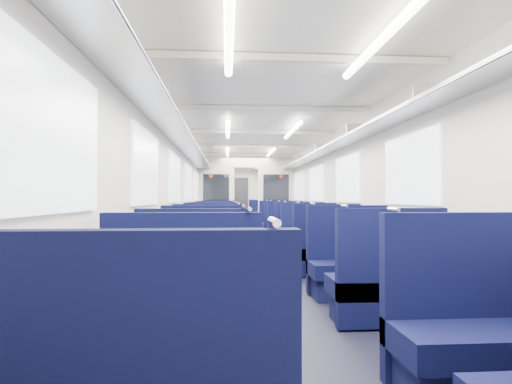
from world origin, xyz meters
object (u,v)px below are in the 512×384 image
object	(u,v)px
seat_11	(310,245)
seat_23	(266,220)
seat_18	(217,226)
seat_22	(219,220)
end_door	(240,200)
seat_10	(211,245)
seat_21	(269,221)
seat_5	(385,288)
seat_4	(195,291)
seat_3	(472,337)
seat_16	(216,229)
seat_19	(276,226)
seat_15	(289,233)
seat_20	(219,222)
seat_27	(261,217)
seat_17	(282,229)
seat_26	(220,217)
bulkhead	(246,194)
seat_14	(215,233)
seat_7	(350,268)
seat_24	(220,218)
seat_8	(208,254)
seat_2	(180,338)
seat_9	(324,253)
seat_13	(298,238)
seat_25	(263,218)
seat_12	(213,238)
seat_6	(203,270)

from	to	relation	value
seat_11	seat_23	size ratio (longest dim) A/B	1.00
seat_18	seat_22	xyz separation A→B (m)	(0.00, 3.34, 0.00)
end_door	seat_11	world-z (taller)	end_door
seat_10	seat_21	distance (m)	6.90
end_door	seat_5	xyz separation A→B (m)	(0.83, -14.86, -0.67)
seat_4	seat_3	bearing A→B (deg)	-37.32
seat_16	seat_19	xyz separation A→B (m)	(1.66, 1.17, 0.00)
seat_22	seat_5	bearing A→B (deg)	-81.63
seat_15	seat_21	world-z (taller)	same
seat_20	seat_27	distance (m)	3.83
seat_17	seat_26	bearing A→B (deg)	103.89
bulkhead	seat_14	distance (m)	3.16
seat_7	seat_24	xyz separation A→B (m)	(-1.66, 11.30, 0.00)
seat_8	seat_2	bearing A→B (deg)	-90.00
seat_16	seat_19	distance (m)	2.03
seat_24	seat_9	bearing A→B (deg)	-80.62
seat_13	end_door	bearing A→B (deg)	94.56
seat_15	seat_17	distance (m)	1.14
bulkhead	seat_13	bearing A→B (deg)	-78.51
seat_14	seat_17	world-z (taller)	same
seat_14	seat_16	distance (m)	1.26
seat_21	seat_27	bearing A→B (deg)	90.00
seat_14	seat_25	bearing A→B (deg)	76.30
seat_24	seat_25	xyz separation A→B (m)	(1.66, 0.11, 0.00)
seat_19	seat_23	size ratio (longest dim) A/B	1.00
seat_18	seat_7	bearing A→B (deg)	-76.48
seat_10	seat_12	world-z (taller)	same
seat_4	seat_15	xyz separation A→B (m)	(1.66, 5.70, 0.00)
end_door	seat_25	distance (m)	2.65
seat_2	seat_17	world-z (taller)	same
bulkhead	seat_21	size ratio (longest dim) A/B	2.63
seat_15	seat_19	distance (m)	2.39
seat_22	seat_24	bearing A→B (deg)	90.00
seat_13	seat_18	world-z (taller)	same
seat_12	seat_26	size ratio (longest dim) A/B	1.00
seat_14	seat_5	bearing A→B (deg)	-73.57
seat_8	seat_10	distance (m)	1.18
seat_15	seat_17	size ratio (longest dim) A/B	1.00
seat_8	seat_9	xyz separation A→B (m)	(1.66, 0.02, 0.00)
seat_25	seat_10	bearing A→B (deg)	-100.46
seat_3	seat_6	distance (m)	2.86
seat_14	seat_15	distance (m)	1.66
seat_18	seat_3	bearing A→B (deg)	-79.80
seat_3	seat_6	xyz separation A→B (m)	(-1.66, 2.32, 0.00)
seat_24	seat_26	xyz separation A→B (m)	(0.00, 1.19, 0.00)
seat_5	seat_27	size ratio (longest dim) A/B	1.00
seat_4	seat_2	bearing A→B (deg)	-90.00
seat_8	seat_25	world-z (taller)	same
seat_4	seat_13	bearing A→B (deg)	69.68
seat_7	seat_9	bearing A→B (deg)	90.00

